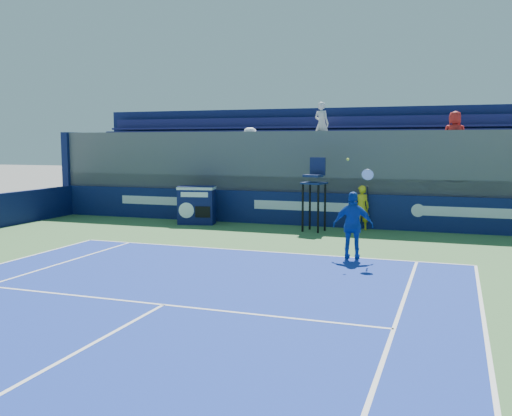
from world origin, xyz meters
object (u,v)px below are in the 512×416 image
(tennis_player, at_px, (353,225))
(ball_person, at_px, (361,208))
(match_clock, at_px, (197,204))
(umpire_chair, at_px, (315,186))

(tennis_player, bearing_deg, ball_person, 96.62)
(match_clock, relative_size, tennis_player, 0.56)
(ball_person, relative_size, umpire_chair, 0.62)
(match_clock, xyz_separation_m, tennis_player, (6.47, -4.45, 0.14))
(ball_person, height_order, tennis_player, tennis_player)
(tennis_player, bearing_deg, umpire_chair, 115.70)
(match_clock, bearing_deg, umpire_chair, -3.08)
(tennis_player, bearing_deg, match_clock, 145.49)
(match_clock, height_order, umpire_chair, umpire_chair)
(umpire_chair, bearing_deg, ball_person, 28.16)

